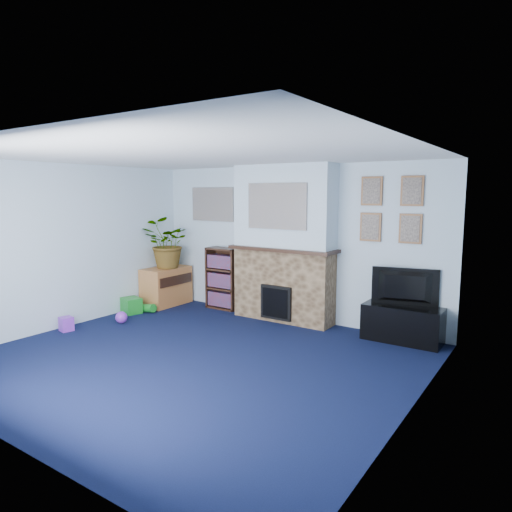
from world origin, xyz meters
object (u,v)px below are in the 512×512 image
Objects in this scene: tv_stand at (402,325)px; television at (404,287)px; bookshelf at (224,280)px; sideboard at (166,285)px.

television reaches higher than tv_stand.
television is at bearing -1.05° from bookshelf.
bookshelf is (-3.08, 0.08, 0.28)m from tv_stand.
tv_stand is at bearing -1.42° from bookshelf.
sideboard is (-4.10, -0.30, -0.38)m from television.
bookshelf is (-3.08, 0.06, -0.23)m from television.
bookshelf is at bearing 19.36° from sideboard.
bookshelf reaches higher than television.
television is at bearing 4.19° from sideboard.
tv_stand is 0.97× the size of bookshelf.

